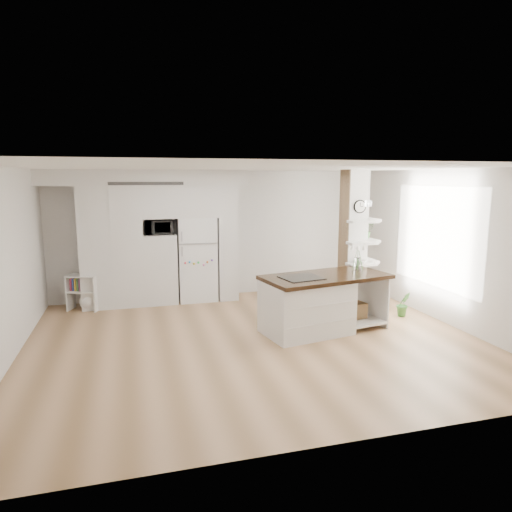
{
  "coord_description": "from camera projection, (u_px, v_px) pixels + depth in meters",
  "views": [
    {
      "loc": [
        -1.81,
        -6.69,
        2.55
      ],
      "look_at": [
        0.27,
        0.9,
        1.19
      ],
      "focal_mm": 32.0,
      "sensor_mm": 36.0,
      "label": 1
    }
  ],
  "objects": [
    {
      "name": "refrigerator",
      "position": [
        197.0,
        259.0,
        9.53
      ],
      "size": [
        0.78,
        0.69,
        1.75
      ],
      "color": "white",
      "rests_on": "floor"
    },
    {
      "name": "column",
      "position": [
        359.0,
        241.0,
        8.73
      ],
      "size": [
        0.69,
        0.9,
        2.7
      ],
      "color": "silver",
      "rests_on": "floor"
    },
    {
      "name": "pendant_light",
      "position": [
        352.0,
        204.0,
        7.49
      ],
      "size": [
        0.12,
        0.12,
        0.1
      ],
      "primitive_type": "cylinder",
      "color": "white",
      "rests_on": "room"
    },
    {
      "name": "microwave",
      "position": [
        159.0,
        227.0,
        9.16
      ],
      "size": [
        0.54,
        0.37,
        0.3
      ],
      "primitive_type": "imported",
      "color": "#2D2D2D",
      "rests_on": "cabinet_wall"
    },
    {
      "name": "floor",
      "position": [
        254.0,
        340.0,
        7.26
      ],
      "size": [
        7.0,
        6.0,
        0.01
      ],
      "primitive_type": "cube",
      "color": "tan",
      "rests_on": "ground"
    },
    {
      "name": "cabinet_wall",
      "position": [
        150.0,
        230.0,
        9.16
      ],
      "size": [
        4.0,
        0.71,
        2.7
      ],
      "color": "white",
      "rests_on": "floor"
    },
    {
      "name": "floor_plant_b",
      "position": [
        345.0,
        299.0,
        8.86
      ],
      "size": [
        0.28,
        0.28,
        0.43
      ],
      "primitive_type": "imported",
      "rotation": [
        0.0,
        0.0,
        -0.2
      ],
      "color": "#3A7930",
      "rests_on": "floor"
    },
    {
      "name": "kitchen_island",
      "position": [
        313.0,
        303.0,
        7.55
      ],
      "size": [
        2.26,
        1.38,
        1.52
      ],
      "rotation": [
        0.0,
        0.0,
        0.19
      ],
      "color": "white",
      "rests_on": "floor"
    },
    {
      "name": "decor_bowl",
      "position": [
        360.0,
        261.0,
        8.55
      ],
      "size": [
        0.22,
        0.22,
        0.05
      ],
      "primitive_type": "imported",
      "color": "white",
      "rests_on": "column"
    },
    {
      "name": "bookshelf",
      "position": [
        85.0,
        295.0,
        8.86
      ],
      "size": [
        0.67,
        0.53,
        0.7
      ],
      "rotation": [
        0.0,
        0.0,
        -0.37
      ],
      "color": "white",
      "rests_on": "floor"
    },
    {
      "name": "window",
      "position": [
        436.0,
        237.0,
        8.2
      ],
      "size": [
        0.0,
        2.4,
        2.4
      ],
      "primitive_type": "plane",
      "rotation": [
        1.57,
        0.0,
        -1.57
      ],
      "color": "white",
      "rests_on": "room"
    },
    {
      "name": "shelf_plant",
      "position": [
        366.0,
        231.0,
        8.93
      ],
      "size": [
        0.27,
        0.23,
        0.3
      ],
      "primitive_type": "imported",
      "color": "#3A7930",
      "rests_on": "column"
    },
    {
      "name": "room",
      "position": [
        254.0,
        224.0,
        6.95
      ],
      "size": [
        7.04,
        6.04,
        2.72
      ],
      "color": "white",
      "rests_on": "ground"
    },
    {
      "name": "floor_plant_a",
      "position": [
        403.0,
        304.0,
        8.46
      ],
      "size": [
        0.27,
        0.22,
        0.47
      ],
      "primitive_type": "imported",
      "rotation": [
        0.0,
        0.0,
        -0.05
      ],
      "color": "#3A7930",
      "rests_on": "floor"
    }
  ]
}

